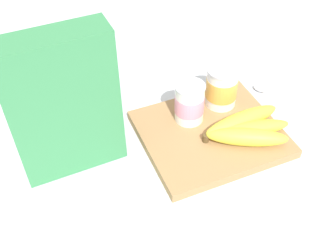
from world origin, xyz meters
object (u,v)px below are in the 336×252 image
at_px(cutting_board, 210,134).
at_px(yogurt_cup_back, 222,87).
at_px(banana_bunch, 245,129).
at_px(cereal_box, 64,106).
at_px(yogurt_cup_front, 189,103).
at_px(spoon, 270,93).

relative_size(cutting_board, yogurt_cup_back, 3.03).
bearing_deg(banana_bunch, yogurt_cup_back, 88.68).
relative_size(cutting_board, cereal_box, 0.98).
bearing_deg(cutting_board, yogurt_cup_front, 117.12).
relative_size(cereal_box, banana_bunch, 1.55).
height_order(cutting_board, yogurt_cup_front, yogurt_cup_front).
distance_m(yogurt_cup_back, spoon, 0.15).
relative_size(cutting_board, banana_bunch, 1.52).
bearing_deg(spoon, cutting_board, -160.21).
bearing_deg(cereal_box, banana_bunch, 163.86).
bearing_deg(yogurt_cup_front, spoon, 4.96).
xyz_separation_m(banana_bunch, spoon, (0.14, 0.11, -0.03)).
height_order(banana_bunch, spoon, banana_bunch).
relative_size(cereal_box, spoon, 2.38).
bearing_deg(cutting_board, yogurt_cup_back, 49.52).
bearing_deg(cereal_box, spoon, -178.88).
bearing_deg(spoon, yogurt_cup_front, -175.04).
bearing_deg(yogurt_cup_back, cereal_box, -175.84).
relative_size(yogurt_cup_back, banana_bunch, 0.50).
xyz_separation_m(yogurt_cup_front, yogurt_cup_back, (0.09, 0.02, 0.00)).
bearing_deg(cereal_box, yogurt_cup_front, 179.36).
bearing_deg(yogurt_cup_back, cutting_board, -130.48).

